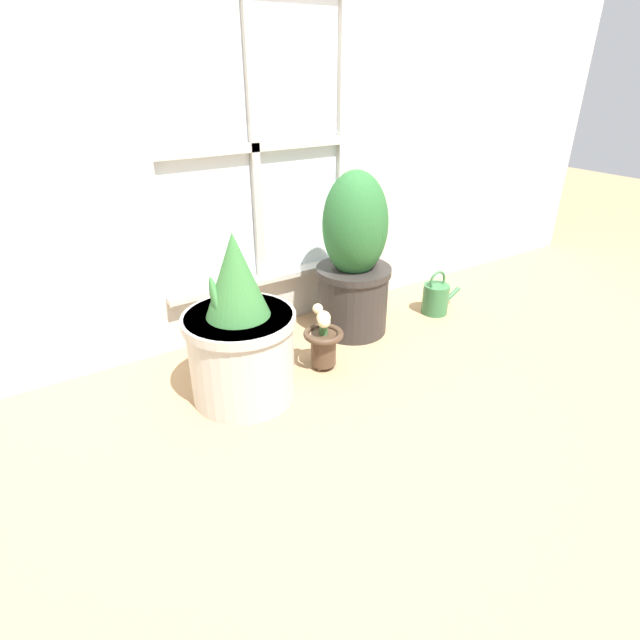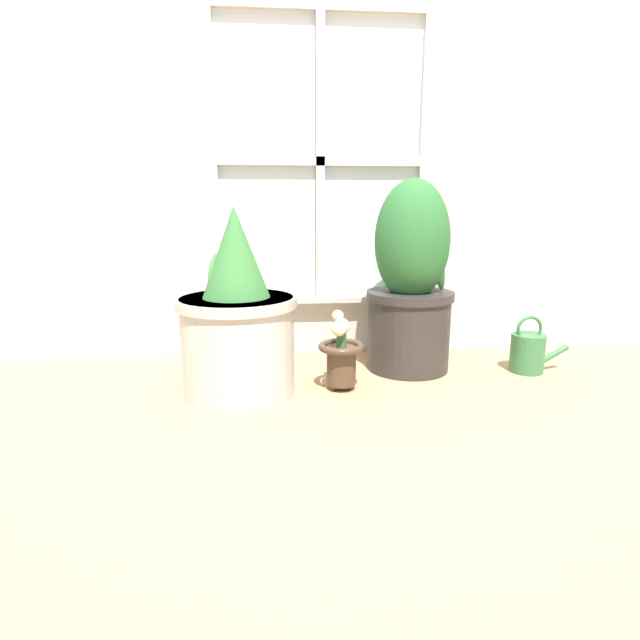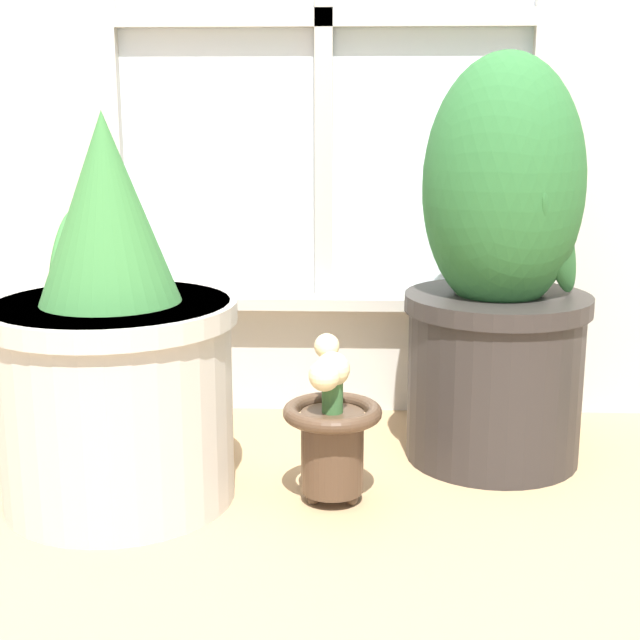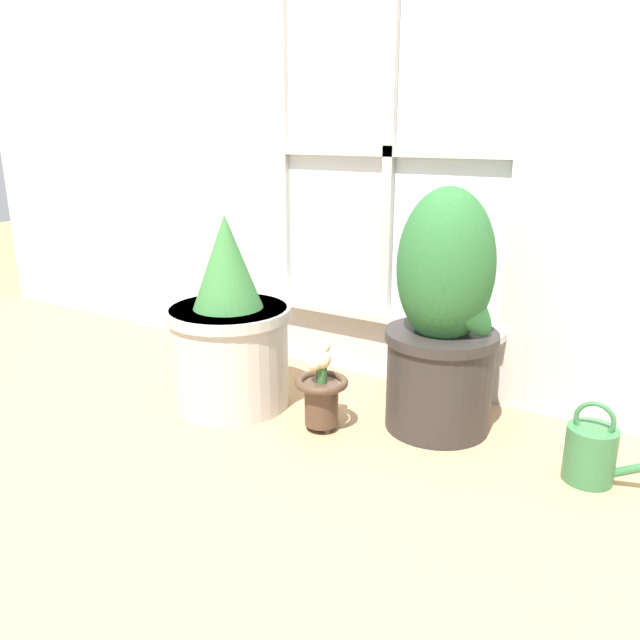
% 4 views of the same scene
% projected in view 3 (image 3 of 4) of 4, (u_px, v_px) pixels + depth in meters
% --- Properties ---
extents(ground_plane, '(10.00, 10.00, 0.00)m').
position_uv_depth(ground_plane, '(310.00, 538.00, 1.34)').
color(ground_plane, tan).
extents(potted_plant_left, '(0.40, 0.40, 0.63)m').
position_uv_depth(potted_plant_left, '(114.00, 353.00, 1.43)').
color(potted_plant_left, '#B7B2A8').
rests_on(potted_plant_left, ground_plane).
extents(potted_plant_right, '(0.33, 0.33, 0.73)m').
position_uv_depth(potted_plant_right, '(499.00, 277.00, 1.58)').
color(potted_plant_right, '#2D2826').
rests_on(potted_plant_right, ground_plane).
extents(flower_vase, '(0.16, 0.16, 0.28)m').
position_uv_depth(flower_vase, '(332.00, 428.00, 1.45)').
color(flower_vase, '#473323').
rests_on(flower_vase, ground_plane).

